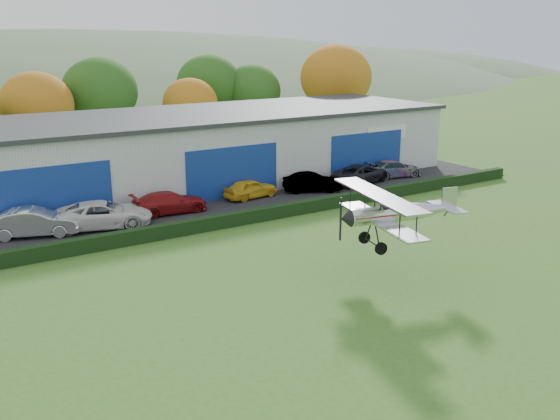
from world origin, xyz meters
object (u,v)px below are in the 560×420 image
car_2 (103,214)px  car_6 (360,174)px  car_1 (34,222)px  car_5 (312,182)px  hangar (196,147)px  biplane (395,212)px  car_7 (394,169)px  car_4 (250,189)px  car_3 (169,202)px

car_2 → car_6: car_2 is taller
car_1 → car_5: size_ratio=1.16×
hangar → car_5: hangar is taller
car_2 → biplane: 17.52m
hangar → car_2: size_ratio=7.24×
hangar → car_7: bearing=-27.5°
car_7 → car_4: bearing=98.0°
car_3 → car_7: car_3 is taller
hangar → car_6: hangar is taller
car_7 → car_1: bearing=100.7°
car_1 → car_3: (8.20, 0.29, -0.10)m
car_6 → biplane: 19.07m
car_1 → biplane: size_ratio=0.70×
car_2 → car_7: bearing=-71.7°
hangar → car_1: hangar is taller
car_3 → car_5: size_ratio=1.14×
hangar → car_3: hangar is taller
car_2 → car_7: size_ratio=1.22×
car_6 → car_4: bearing=68.3°
car_1 → car_6: (23.71, 0.20, -0.07)m
car_1 → car_2: bearing=-79.2°
car_4 → car_5: car_5 is taller
car_3 → car_5: bearing=-88.1°
car_4 → biplane: size_ratio=0.56×
car_7 → biplane: bearing=147.0°
car_4 → car_7: 12.93m
hangar → car_3: size_ratio=8.51×
car_7 → biplane: size_ratio=0.66×
car_3 → biplane: bearing=-159.9°
car_2 → car_7: (23.58, 0.91, -0.11)m
car_7 → biplane: biplane is taller
hangar → car_1: bearing=-150.5°
car_1 → biplane: (12.83, -15.27, 2.38)m
car_4 → car_3: bearing=87.1°
hangar → car_6: bearing=-36.0°
car_5 → car_3: bearing=112.6°
car_5 → car_2: bearing=116.0°
hangar → car_3: bearing=-125.7°
car_7 → car_5: bearing=102.8°
hangar → car_7: hangar is taller
hangar → car_3: (-5.28, -7.35, -1.91)m
hangar → car_5: size_ratio=9.73×
car_1 → car_7: bearing=-71.1°
hangar → car_4: 7.15m
car_6 → car_7: bearing=-104.2°
car_3 → car_6: size_ratio=0.92×
car_5 → car_6: car_6 is taller
biplane → car_4: bearing=97.2°
car_5 → biplane: biplane is taller
car_4 → car_7: (12.92, -0.39, 0.00)m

